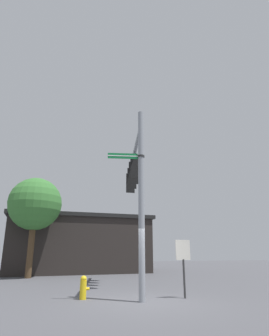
% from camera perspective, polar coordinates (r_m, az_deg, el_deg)
% --- Properties ---
extents(ground_plane, '(80.00, 80.00, 0.00)m').
position_cam_1_polar(ground_plane, '(10.87, 1.54, -25.37)').
color(ground_plane, '#4C4C51').
extents(signal_pole, '(0.24, 0.24, 7.28)m').
position_cam_1_polar(signal_pole, '(10.91, 1.40, -6.13)').
color(signal_pole, gray).
rests_on(signal_pole, ground).
extents(mast_arm, '(1.71, 8.03, 0.18)m').
position_cam_1_polar(mast_arm, '(15.57, -0.31, 1.81)').
color(mast_arm, gray).
extents(traffic_light_nearest_pole, '(0.54, 0.49, 1.31)m').
position_cam_1_polar(traffic_light_nearest_pole, '(14.33, 0.01, 0.14)').
color(traffic_light_nearest_pole, black).
extents(traffic_light_mid_inner, '(0.54, 0.49, 1.31)m').
position_cam_1_polar(traffic_light_mid_inner, '(15.49, -0.37, -1.14)').
color(traffic_light_mid_inner, black).
extents(traffic_light_mid_outer, '(0.54, 0.49, 1.31)m').
position_cam_1_polar(traffic_light_mid_outer, '(16.66, -0.70, -2.23)').
color(traffic_light_mid_outer, black).
extents(traffic_light_arm_end, '(0.54, 0.49, 1.31)m').
position_cam_1_polar(traffic_light_arm_end, '(17.83, -0.99, -3.18)').
color(traffic_light_arm_end, black).
extents(street_name_sign, '(1.45, 0.40, 0.22)m').
position_cam_1_polar(street_name_sign, '(11.30, -0.79, 2.39)').
color(street_name_sign, '#147238').
extents(storefront_building, '(12.23, 9.21, 4.63)m').
position_cam_1_polar(storefront_building, '(26.44, -11.47, -14.73)').
color(storefront_building, '#282321').
rests_on(storefront_building, ground).
extents(tree_by_storefront, '(3.66, 3.66, 6.74)m').
position_cam_1_polar(tree_by_storefront, '(21.30, -19.36, -6.91)').
color(tree_by_storefront, '#4C3823').
rests_on(tree_by_storefront, ground).
extents(fire_hydrant, '(0.35, 0.24, 0.82)m').
position_cam_1_polar(fire_hydrant, '(11.53, -10.25, -22.53)').
color(fire_hydrant, yellow).
rests_on(fire_hydrant, ground).
extents(historical_marker, '(0.60, 0.08, 2.13)m').
position_cam_1_polar(historical_marker, '(11.74, 9.78, -17.60)').
color(historical_marker, '#333333').
rests_on(historical_marker, ground).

